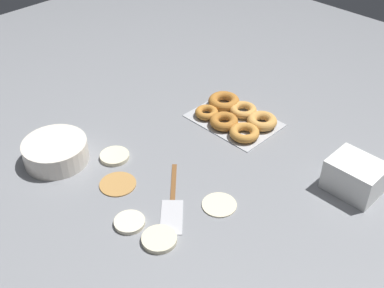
{
  "coord_description": "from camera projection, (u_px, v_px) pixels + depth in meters",
  "views": [
    {
      "loc": [
        -0.81,
        0.73,
        0.95
      ],
      "look_at": [
        0.03,
        -0.11,
        0.04
      ],
      "focal_mm": 45.0,
      "sensor_mm": 36.0,
      "label": 1
    }
  ],
  "objects": [
    {
      "name": "batter_bowl",
      "position": [
        56.0,
        151.0,
        1.48
      ],
      "size": [
        0.2,
        0.2,
        0.07
      ],
      "color": "silver",
      "rests_on": "ground_plane"
    },
    {
      "name": "donut_tray",
      "position": [
        235.0,
        116.0,
        1.66
      ],
      "size": [
        0.3,
        0.21,
        0.04
      ],
      "color": "#ADAFB5",
      "rests_on": "ground_plane"
    },
    {
      "name": "ground_plane",
      "position": [
        173.0,
        174.0,
        1.45
      ],
      "size": [
        3.0,
        3.0,
        0.0
      ],
      "primitive_type": "plane",
      "color": "gray"
    },
    {
      "name": "pancake_0",
      "position": [
        159.0,
        239.0,
        1.23
      ],
      "size": [
        0.09,
        0.09,
        0.01
      ],
      "primitive_type": "cylinder",
      "color": "beige",
      "rests_on": "ground_plane"
    },
    {
      "name": "spatula",
      "position": [
        172.0,
        208.0,
        1.33
      ],
      "size": [
        0.23,
        0.23,
        0.01
      ],
      "rotation": [
        0.0,
        0.0,
        2.35
      ],
      "color": "brown",
      "rests_on": "ground_plane"
    },
    {
      "name": "pancake_3",
      "position": [
        218.0,
        205.0,
        1.33
      ],
      "size": [
        0.1,
        0.1,
        0.01
      ],
      "primitive_type": "cylinder",
      "color": "beige",
      "rests_on": "ground_plane"
    },
    {
      "name": "container_stack",
      "position": [
        355.0,
        176.0,
        1.36
      ],
      "size": [
        0.15,
        0.12,
        0.1
      ],
      "color": "white",
      "rests_on": "ground_plane"
    },
    {
      "name": "pancake_4",
      "position": [
        115.0,
        156.0,
        1.5
      ],
      "size": [
        0.09,
        0.09,
        0.01
      ],
      "primitive_type": "cylinder",
      "color": "beige",
      "rests_on": "ground_plane"
    },
    {
      "name": "pancake_2",
      "position": [
        130.0,
        222.0,
        1.28
      ],
      "size": [
        0.08,
        0.08,
        0.01
      ],
      "primitive_type": "cylinder",
      "color": "beige",
      "rests_on": "ground_plane"
    },
    {
      "name": "pancake_1",
      "position": [
        118.0,
        184.0,
        1.41
      ],
      "size": [
        0.11,
        0.11,
        0.01
      ],
      "primitive_type": "cylinder",
      "color": "#B27F42",
      "rests_on": "ground_plane"
    }
  ]
}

